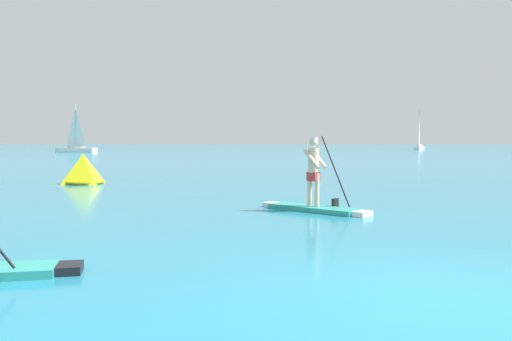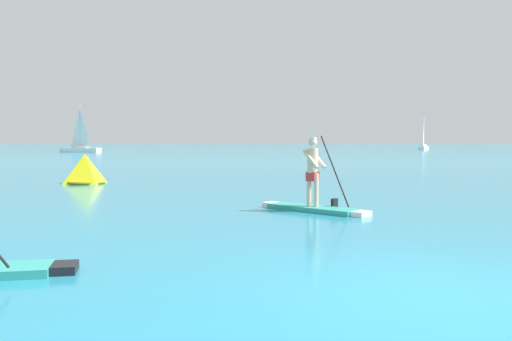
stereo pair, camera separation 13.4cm
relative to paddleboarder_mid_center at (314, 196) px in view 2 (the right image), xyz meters
The scene contains 5 objects.
ground 7.24m from the paddleboarder_mid_center, 81.51° to the right, with size 440.00×440.00×0.00m, color teal.
paddleboarder_mid_center is the anchor object (origin of this frame).
race_marker_buoy 11.70m from the paddleboarder_mid_center, 137.61° to the left, with size 1.90×1.90×1.18m.
sailboat_left_horizon 67.87m from the paddleboarder_mid_center, 115.73° to the left, with size 5.93×2.52×6.78m.
sailboat_right_horizon 87.27m from the paddleboarder_mid_center, 74.38° to the left, with size 2.76×4.28×6.94m.
Camera 2 is at (-1.73, -5.95, 1.73)m, focal length 38.03 mm.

